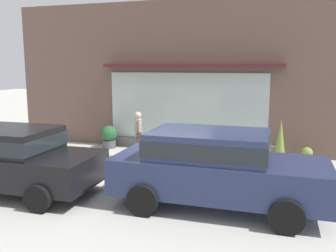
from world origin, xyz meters
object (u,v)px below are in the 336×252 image
object	(u,v)px
potted_plant_by_entrance	(195,143)
potted_plant_corner_tall	(109,136)
fire_hydrant	(154,152)
parked_car_black	(12,156)
potted_plant_low_front	(280,141)
potted_plant_window_left	(307,154)
pedestrian_with_handbag	(138,133)
parked_car_navy	(215,165)

from	to	relation	value
potted_plant_by_entrance	potted_plant_corner_tall	size ratio (longest dim) A/B	0.83
fire_hydrant	potted_plant_by_entrance	world-z (taller)	fire_hydrant
parked_car_black	potted_plant_by_entrance	world-z (taller)	parked_car_black
potted_plant_low_front	potted_plant_window_left	world-z (taller)	potted_plant_low_front
parked_car_black	potted_plant_window_left	distance (m)	8.67
potted_plant_by_entrance	potted_plant_corner_tall	xyz separation A→B (m)	(-3.31, -0.07, 0.08)
fire_hydrant	potted_plant_low_front	size ratio (longest dim) A/B	0.67
pedestrian_with_handbag	potted_plant_low_front	size ratio (longest dim) A/B	1.15
fire_hydrant	parked_car_navy	xyz separation A→B (m)	(2.34, -2.66, 0.50)
potted_plant_corner_tall	potted_plant_by_entrance	bearing A→B (deg)	1.16
pedestrian_with_handbag	potted_plant_by_entrance	size ratio (longest dim) A/B	2.28
fire_hydrant	pedestrian_with_handbag	size ratio (longest dim) A/B	0.59
fire_hydrant	parked_car_navy	size ratio (longest dim) A/B	0.20
pedestrian_with_handbag	potted_plant_corner_tall	size ratio (longest dim) A/B	1.90
pedestrian_with_handbag	potted_plant_corner_tall	world-z (taller)	pedestrian_with_handbag
parked_car_navy	parked_car_black	world-z (taller)	parked_car_navy
pedestrian_with_handbag	potted_plant_window_left	xyz separation A→B (m)	(5.25, 1.30, -0.64)
potted_plant_corner_tall	potted_plant_low_front	xyz separation A→B (m)	(6.14, -0.13, 0.22)
potted_plant_corner_tall	potted_plant_low_front	world-z (taller)	potted_plant_low_front
fire_hydrant	potted_plant_by_entrance	xyz separation A→B (m)	(0.82, 1.98, -0.09)
parked_car_black	potted_plant_low_front	world-z (taller)	parked_car_black
parked_car_black	potted_plant_low_front	size ratio (longest dim) A/B	3.00
parked_car_black	potted_plant_low_front	xyz separation A→B (m)	(6.18, 4.98, -0.23)
parked_car_navy	potted_plant_by_entrance	xyz separation A→B (m)	(-1.52, 4.64, -0.59)
potted_plant_window_left	parked_car_black	bearing A→B (deg)	-144.14
potted_plant_low_front	potted_plant_window_left	distance (m)	0.92
fire_hydrant	potted_plant_low_front	world-z (taller)	potted_plant_low_front
potted_plant_by_entrance	potted_plant_window_left	xyz separation A→B (m)	(3.67, -0.11, -0.10)
potted_plant_corner_tall	potted_plant_window_left	world-z (taller)	potted_plant_corner_tall
potted_plant_window_left	potted_plant_low_front	bearing A→B (deg)	-173.88
potted_plant_window_left	potted_plant_by_entrance	bearing A→B (deg)	178.30
pedestrian_with_handbag	potted_plant_window_left	size ratio (longest dim) A/B	3.15
parked_car_black	potted_plant_corner_tall	xyz separation A→B (m)	(0.04, 5.11, -0.45)
potted_plant_by_entrance	fire_hydrant	bearing A→B (deg)	-112.40
potted_plant_corner_tall	potted_plant_window_left	bearing A→B (deg)	-0.34
parked_car_black	potted_plant_corner_tall	bearing A→B (deg)	88.11
parked_car_black	potted_plant_low_front	bearing A→B (deg)	37.36
fire_hydrant	potted_plant_corner_tall	size ratio (longest dim) A/B	1.12
pedestrian_with_handbag	potted_plant_window_left	world-z (taller)	pedestrian_with_handbag
parked_car_navy	potted_plant_window_left	bearing A→B (deg)	64.41
pedestrian_with_handbag	parked_car_navy	distance (m)	4.48
fire_hydrant	potted_plant_corner_tall	xyz separation A→B (m)	(-2.49, 1.92, -0.01)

